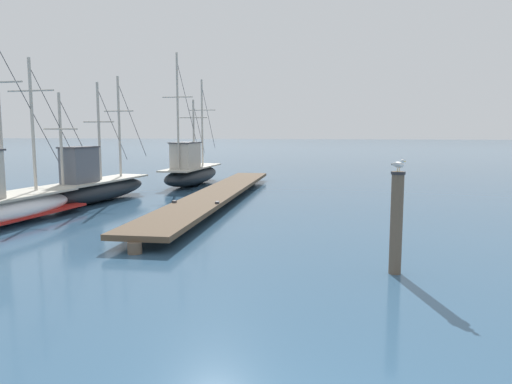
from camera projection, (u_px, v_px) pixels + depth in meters
name	position (u px, v px, depth m)	size (l,w,h in m)	color
floating_dock	(219.00, 193.00, 21.15)	(2.79, 19.03, 0.53)	brown
fishing_boat_0	(191.00, 171.00, 27.49)	(1.88, 8.30, 7.10)	black
fishing_boat_1	(94.00, 186.00, 20.79)	(2.26, 8.09, 5.58)	black
mooring_piling	(396.00, 221.00, 10.19)	(0.30, 0.30, 2.20)	brown
perched_seagull	(398.00, 164.00, 10.05)	(0.29, 0.32, 0.26)	gold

